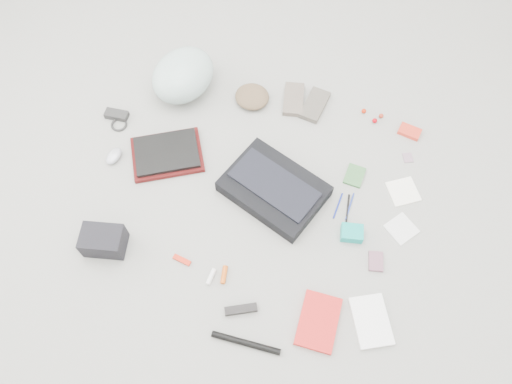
% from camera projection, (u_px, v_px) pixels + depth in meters
% --- Properties ---
extents(ground_plane, '(4.00, 4.00, 0.00)m').
position_uv_depth(ground_plane, '(256.00, 197.00, 2.28)').
color(ground_plane, gray).
extents(messenger_bag, '(0.52, 0.46, 0.07)m').
position_uv_depth(messenger_bag, '(274.00, 189.00, 2.25)').
color(messenger_bag, black).
rests_on(messenger_bag, ground_plane).
extents(bag_flap, '(0.43, 0.33, 0.01)m').
position_uv_depth(bag_flap, '(274.00, 184.00, 2.22)').
color(bag_flap, black).
rests_on(bag_flap, messenger_bag).
extents(laptop_sleeve, '(0.40, 0.36, 0.02)m').
position_uv_depth(laptop_sleeve, '(167.00, 155.00, 2.37)').
color(laptop_sleeve, '#490D0D').
rests_on(laptop_sleeve, ground_plane).
extents(laptop, '(0.36, 0.32, 0.02)m').
position_uv_depth(laptop, '(167.00, 152.00, 2.35)').
color(laptop, black).
rests_on(laptop, laptop_sleeve).
extents(bike_helmet, '(0.38, 0.42, 0.21)m').
position_uv_depth(bike_helmet, '(183.00, 75.00, 2.47)').
color(bike_helmet, '#A9C7C4').
rests_on(bike_helmet, ground_plane).
extents(beanie, '(0.21, 0.21, 0.06)m').
position_uv_depth(beanie, '(252.00, 97.00, 2.50)').
color(beanie, brown).
rests_on(beanie, ground_plane).
extents(mitten_left, '(0.12, 0.21, 0.03)m').
position_uv_depth(mitten_left, '(294.00, 99.00, 2.52)').
color(mitten_left, '#675B51').
rests_on(mitten_left, ground_plane).
extents(mitten_right, '(0.13, 0.21, 0.03)m').
position_uv_depth(mitten_right, '(315.00, 105.00, 2.50)').
color(mitten_right, '#585249').
rests_on(mitten_right, ground_plane).
extents(power_brick, '(0.11, 0.05, 0.03)m').
position_uv_depth(power_brick, '(117.00, 115.00, 2.47)').
color(power_brick, black).
rests_on(power_brick, ground_plane).
extents(cable_coil, '(0.10, 0.10, 0.01)m').
position_uv_depth(cable_coil, '(119.00, 125.00, 2.45)').
color(cable_coil, black).
rests_on(cable_coil, ground_plane).
extents(mouse, '(0.08, 0.11, 0.04)m').
position_uv_depth(mouse, '(114.00, 156.00, 2.36)').
color(mouse, '#A1A3B0').
rests_on(mouse, ground_plane).
extents(camera_bag, '(0.19, 0.15, 0.11)m').
position_uv_depth(camera_bag, '(104.00, 241.00, 2.11)').
color(camera_bag, black).
rests_on(camera_bag, ground_plane).
extents(multitool, '(0.08, 0.04, 0.01)m').
position_uv_depth(multitool, '(182.00, 260.00, 2.13)').
color(multitool, red).
rests_on(multitool, ground_plane).
extents(toiletry_tube_white, '(0.03, 0.07, 0.02)m').
position_uv_depth(toiletry_tube_white, '(211.00, 277.00, 2.09)').
color(toiletry_tube_white, silver).
rests_on(toiletry_tube_white, ground_plane).
extents(toiletry_tube_orange, '(0.03, 0.08, 0.02)m').
position_uv_depth(toiletry_tube_orange, '(224.00, 275.00, 2.09)').
color(toiletry_tube_orange, '#C55111').
rests_on(toiletry_tube_orange, ground_plane).
extents(u_lock, '(0.13, 0.08, 0.03)m').
position_uv_depth(u_lock, '(241.00, 309.00, 2.02)').
color(u_lock, black).
rests_on(u_lock, ground_plane).
extents(bike_pump, '(0.28, 0.03, 0.03)m').
position_uv_depth(bike_pump, '(246.00, 343.00, 1.96)').
color(bike_pump, black).
rests_on(bike_pump, ground_plane).
extents(book_red, '(0.16, 0.23, 0.02)m').
position_uv_depth(book_red, '(318.00, 321.00, 2.00)').
color(book_red, red).
rests_on(book_red, ground_plane).
extents(book_white, '(0.21, 0.24, 0.02)m').
position_uv_depth(book_white, '(371.00, 321.00, 2.00)').
color(book_white, white).
rests_on(book_white, ground_plane).
extents(notepad, '(0.10, 0.12, 0.01)m').
position_uv_depth(notepad, '(355.00, 176.00, 2.32)').
color(notepad, '#376737').
rests_on(notepad, ground_plane).
extents(pen_blue, '(0.03, 0.13, 0.01)m').
position_uv_depth(pen_blue, '(338.00, 206.00, 2.25)').
color(pen_blue, navy).
rests_on(pen_blue, ground_plane).
extents(pen_black, '(0.02, 0.15, 0.01)m').
position_uv_depth(pen_black, '(348.00, 209.00, 2.24)').
color(pen_black, black).
rests_on(pen_black, ground_plane).
extents(pen_navy, '(0.02, 0.14, 0.01)m').
position_uv_depth(pen_navy, '(350.00, 206.00, 2.25)').
color(pen_navy, navy).
rests_on(pen_navy, ground_plane).
extents(accordion_wallet, '(0.10, 0.09, 0.05)m').
position_uv_depth(accordion_wallet, '(352.00, 233.00, 2.17)').
color(accordion_wallet, '#09A197').
rests_on(accordion_wallet, ground_plane).
extents(card_deck, '(0.07, 0.09, 0.02)m').
position_uv_depth(card_deck, '(376.00, 261.00, 2.12)').
color(card_deck, '#845466').
rests_on(card_deck, ground_plane).
extents(napkin_top, '(0.17, 0.17, 0.01)m').
position_uv_depth(napkin_top, '(403.00, 192.00, 2.28)').
color(napkin_top, white).
rests_on(napkin_top, ground_plane).
extents(napkin_bottom, '(0.16, 0.16, 0.01)m').
position_uv_depth(napkin_bottom, '(401.00, 229.00, 2.20)').
color(napkin_bottom, silver).
rests_on(napkin_bottom, ground_plane).
extents(lollipop_a, '(0.03, 0.03, 0.02)m').
position_uv_depth(lollipop_a, '(364.00, 111.00, 2.49)').
color(lollipop_a, '#B31F06').
rests_on(lollipop_a, ground_plane).
extents(lollipop_b, '(0.03, 0.03, 0.02)m').
position_uv_depth(lollipop_b, '(375.00, 121.00, 2.46)').
color(lollipop_b, '#A4010A').
rests_on(lollipop_b, ground_plane).
extents(lollipop_c, '(0.03, 0.03, 0.02)m').
position_uv_depth(lollipop_c, '(381.00, 116.00, 2.47)').
color(lollipop_c, '#9E2D19').
rests_on(lollipop_c, ground_plane).
extents(altoids_tin, '(0.12, 0.09, 0.02)m').
position_uv_depth(altoids_tin, '(410.00, 132.00, 2.43)').
color(altoids_tin, red).
rests_on(altoids_tin, ground_plane).
extents(stamp_sheet, '(0.06, 0.07, 0.00)m').
position_uv_depth(stamp_sheet, '(408.00, 158.00, 2.37)').
color(stamp_sheet, gray).
rests_on(stamp_sheet, ground_plane).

